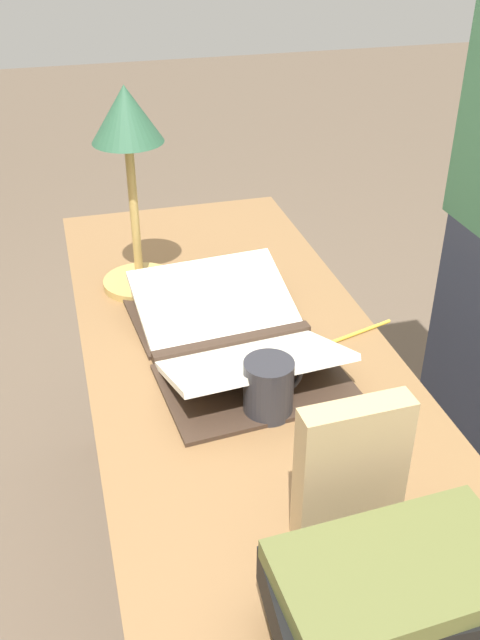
{
  "coord_description": "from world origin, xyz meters",
  "views": [
    {
      "loc": [
        -0.99,
        0.28,
        1.48
      ],
      "look_at": [
        0.05,
        0.0,
        0.81
      ],
      "focal_mm": 40.0,
      "sensor_mm": 36.0,
      "label": 1
    }
  ],
  "objects_px": {
    "reading_lamp": "(129,146)",
    "coffee_mug": "(269,387)",
    "book_standing_upright": "(351,470)",
    "book_stack_tall": "(394,600)",
    "pencil": "(356,333)",
    "open_book": "(233,336)"
  },
  "relations": [
    {
      "from": "book_stack_tall",
      "to": "pencil",
      "type": "height_order",
      "value": "book_stack_tall"
    },
    {
      "from": "open_book",
      "to": "book_standing_upright",
      "type": "xyz_separation_m",
      "value": [
        -0.46,
        -0.04,
        0.08
      ]
    },
    {
      "from": "book_standing_upright",
      "to": "reading_lamp",
      "type": "height_order",
      "value": "reading_lamp"
    },
    {
      "from": "coffee_mug",
      "to": "book_stack_tall",
      "type": "bearing_deg",
      "value": -178.27
    },
    {
      "from": "book_stack_tall",
      "to": "coffee_mug",
      "type": "relative_size",
      "value": 2.62
    },
    {
      "from": "open_book",
      "to": "book_standing_upright",
      "type": "bearing_deg",
      "value": 179.68
    },
    {
      "from": "book_stack_tall",
      "to": "pencil",
      "type": "distance_m",
      "value": 0.64
    },
    {
      "from": "book_standing_upright",
      "to": "pencil",
      "type": "bearing_deg",
      "value": -27.02
    },
    {
      "from": "reading_lamp",
      "to": "pencil",
      "type": "relative_size",
      "value": 2.56
    },
    {
      "from": "reading_lamp",
      "to": "pencil",
      "type": "xyz_separation_m",
      "value": [
        -0.3,
        -0.37,
        -0.3
      ]
    },
    {
      "from": "open_book",
      "to": "book_stack_tall",
      "type": "distance_m",
      "value": 0.63
    },
    {
      "from": "book_stack_tall",
      "to": "coffee_mug",
      "type": "bearing_deg",
      "value": 1.73
    },
    {
      "from": "book_stack_tall",
      "to": "book_standing_upright",
      "type": "relative_size",
      "value": 1.38
    },
    {
      "from": "reading_lamp",
      "to": "coffee_mug",
      "type": "bearing_deg",
      "value": -163.51
    },
    {
      "from": "open_book",
      "to": "coffee_mug",
      "type": "height_order",
      "value": "coffee_mug"
    },
    {
      "from": "pencil",
      "to": "book_standing_upright",
      "type": "bearing_deg",
      "value": 155.25
    },
    {
      "from": "pencil",
      "to": "open_book",
      "type": "bearing_deg",
      "value": 85.07
    },
    {
      "from": "book_standing_upright",
      "to": "reading_lamp",
      "type": "distance_m",
      "value": 0.79
    },
    {
      "from": "book_stack_tall",
      "to": "reading_lamp",
      "type": "bearing_deg",
      "value": 9.68
    },
    {
      "from": "open_book",
      "to": "reading_lamp",
      "type": "xyz_separation_m",
      "value": [
        0.28,
        0.13,
        0.28
      ]
    },
    {
      "from": "open_book",
      "to": "reading_lamp",
      "type": "relative_size",
      "value": 1.17
    },
    {
      "from": "reading_lamp",
      "to": "coffee_mug",
      "type": "relative_size",
      "value": 3.85
    }
  ]
}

